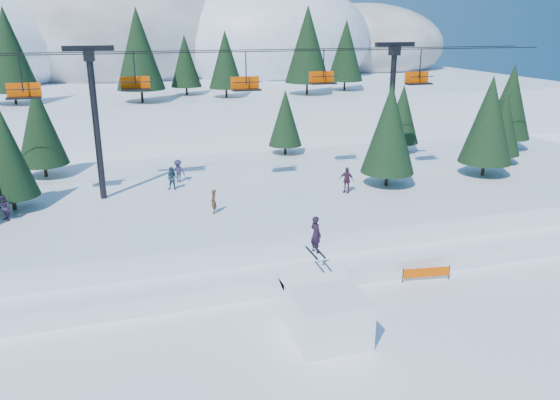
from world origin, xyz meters
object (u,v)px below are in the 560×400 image
object	(u,v)px
jump_kicker	(323,309)
banner_far	(400,263)
banner_near	(426,272)
chairlift	(236,94)

from	to	relation	value
jump_kicker	banner_far	xyz separation A→B (m)	(6.81, 4.87, -0.71)
banner_near	banner_far	distance (m)	1.79
chairlift	banner_far	size ratio (longest dim) A/B	16.36
jump_kicker	banner_near	xyz separation A→B (m)	(7.65, 3.29, -0.71)
jump_kicker	banner_near	world-z (taller)	jump_kicker
banner_near	banner_far	bearing A→B (deg)	118.10
chairlift	jump_kicker	bearing A→B (deg)	-89.46
jump_kicker	chairlift	xyz separation A→B (m)	(-0.16, 16.98, 8.08)
chairlift	banner_far	world-z (taller)	chairlift
jump_kicker	banner_far	world-z (taller)	jump_kicker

